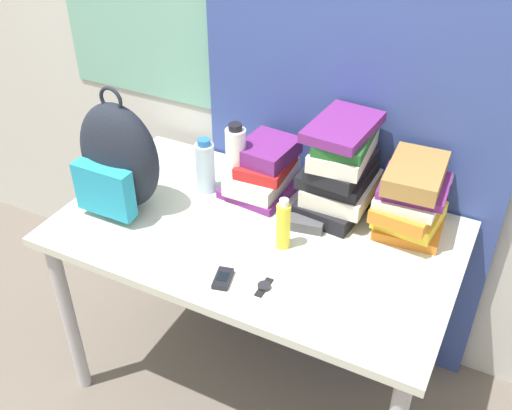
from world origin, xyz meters
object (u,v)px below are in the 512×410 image
(book_stack_right, at_px, (412,198))
(water_bottle, at_px, (205,167))
(book_stack_left, at_px, (264,170))
(sports_bottle, at_px, (236,161))
(cell_phone, at_px, (223,279))
(sunscreen_bottle, at_px, (283,225))
(book_stack_center, at_px, (341,169))
(backpack, at_px, (118,159))
(wristwatch, at_px, (264,287))
(sunglasses_case, at_px, (301,223))

(book_stack_right, xyz_separation_m, water_bottle, (-0.70, -0.10, -0.03))
(book_stack_left, relative_size, book_stack_right, 0.99)
(book_stack_right, distance_m, sports_bottle, 0.60)
(water_bottle, bearing_deg, cell_phone, -53.54)
(sunscreen_bottle, bearing_deg, water_bottle, 156.37)
(cell_phone, bearing_deg, book_stack_center, 70.88)
(backpack, distance_m, wristwatch, 0.66)
(book_stack_left, relative_size, wristwatch, 3.46)
(backpack, bearing_deg, wristwatch, -14.12)
(sunglasses_case, bearing_deg, sports_bottle, 162.65)
(book_stack_left, height_order, water_bottle, water_bottle)
(book_stack_left, relative_size, sports_bottle, 1.07)
(backpack, bearing_deg, book_stack_right, 18.83)
(book_stack_left, xyz_separation_m, book_stack_center, (0.28, 0.00, 0.08))
(book_stack_center, xyz_separation_m, book_stack_right, (0.24, -0.00, -0.04))
(sunglasses_case, xyz_separation_m, wristwatch, (0.02, -0.31, -0.01))
(book_stack_left, xyz_separation_m, water_bottle, (-0.18, -0.10, 0.02))
(book_stack_left, distance_m, water_bottle, 0.21)
(book_stack_center, bearing_deg, sunscreen_bottle, -107.19)
(book_stack_right, bearing_deg, backpack, -161.17)
(water_bottle, height_order, wristwatch, water_bottle)
(book_stack_center, height_order, cell_phone, book_stack_center)
(cell_phone, xyz_separation_m, sunglasses_case, (0.10, 0.34, 0.01))
(book_stack_left, bearing_deg, wristwatch, -63.83)
(book_stack_left, height_order, sunscreen_bottle, book_stack_left)
(backpack, height_order, sunscreen_bottle, backpack)
(book_stack_left, xyz_separation_m, book_stack_right, (0.52, 0.00, 0.04))
(book_stack_right, bearing_deg, sunscreen_bottle, -140.97)
(sunscreen_bottle, relative_size, sunglasses_case, 1.13)
(water_bottle, bearing_deg, sunglasses_case, -7.83)
(backpack, xyz_separation_m, water_bottle, (0.20, 0.21, -0.09))
(water_bottle, bearing_deg, book_stack_right, 7.98)
(book_stack_center, xyz_separation_m, wristwatch, (-0.05, -0.46, -0.15))
(backpack, xyz_separation_m, cell_phone, (0.49, -0.18, -0.17))
(sunscreen_bottle, height_order, wristwatch, sunscreen_bottle)
(sports_bottle, height_order, sunscreen_bottle, sports_bottle)
(water_bottle, relative_size, sunscreen_bottle, 1.16)
(sports_bottle, xyz_separation_m, wristwatch, (0.31, -0.40, -0.12))
(book_stack_right, distance_m, wristwatch, 0.56)
(book_stack_left, bearing_deg, book_stack_right, 0.20)
(water_bottle, bearing_deg, wristwatch, -41.60)
(water_bottle, distance_m, sunscreen_bottle, 0.41)
(sunscreen_bottle, bearing_deg, sunglasses_case, 83.02)
(book_stack_right, distance_m, sunglasses_case, 0.36)
(book_stack_right, height_order, water_bottle, book_stack_right)
(book_stack_right, bearing_deg, book_stack_center, 179.51)
(sunglasses_case, bearing_deg, book_stack_right, 26.05)
(backpack, bearing_deg, sunscreen_bottle, 4.44)
(wristwatch, bearing_deg, water_bottle, 138.40)
(sunscreen_bottle, bearing_deg, sports_bottle, 143.69)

